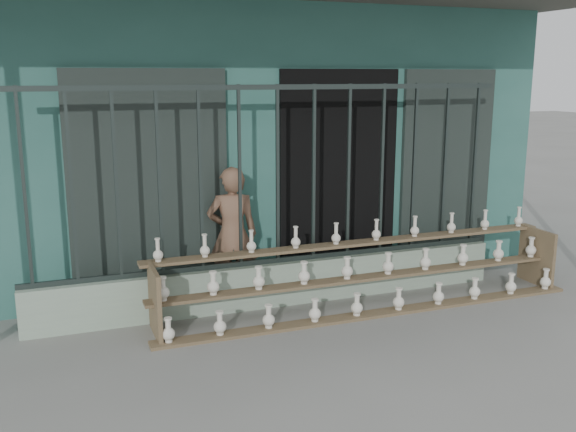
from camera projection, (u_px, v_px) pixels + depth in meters
name	position (u px, v px, depth m)	size (l,w,h in m)	color
ground	(329.00, 353.00, 5.50)	(60.00, 60.00, 0.00)	slate
workshop_building	(208.00, 127.00, 9.02)	(7.40, 6.60, 3.21)	#2D6057
parapet_wall	(278.00, 283.00, 6.64)	(5.00, 0.20, 0.45)	#8EA68F
security_fence	(278.00, 176.00, 6.40)	(5.00, 0.04, 1.80)	#283330
shelf_rack	(368.00, 274.00, 6.51)	(4.50, 0.68, 0.85)	brown
elderly_woman	(232.00, 235.00, 6.65)	(0.52, 0.34, 1.43)	brown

